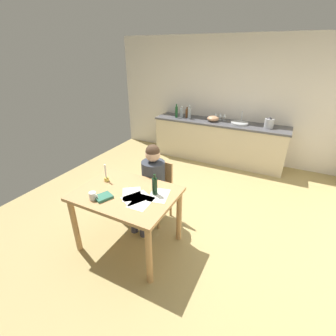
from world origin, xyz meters
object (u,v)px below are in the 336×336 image
object	(u,v)px
book_magazine	(103,197)
wine_glass_by_kettle	(220,115)
mixing_bowl	(213,119)
sink_unit	(240,123)
bottle_oil	(176,112)
candlestick	(106,177)
person_seated	(151,182)
wine_glass_near_sink	(224,115)
bottle_sauce	(189,113)
coffee_mug	(93,196)
chair_at_table	(157,188)
wine_glass_back_left	(216,114)
dining_table	(127,201)
bottle_vinegar	(182,113)
wine_bottle_on_table	(155,186)
stovetop_kettle	(269,123)
bottle_wine_red	(187,113)

from	to	relation	value
book_magazine	wine_glass_by_kettle	size ratio (longest dim) A/B	1.18
book_magazine	mixing_bowl	distance (m)	3.33
sink_unit	bottle_oil	world-z (taller)	bottle_oil
candlestick	book_magazine	distance (m)	0.40
person_seated	wine_glass_near_sink	bearing A→B (deg)	84.66
bottle_oil	bottle_sauce	xyz separation A→B (m)	(0.31, 0.02, -0.00)
coffee_mug	wine_glass_near_sink	bearing A→B (deg)	81.73
chair_at_table	bottle_oil	bearing A→B (deg)	108.77
book_magazine	bottle_oil	world-z (taller)	bottle_oil
bottle_oil	book_magazine	bearing A→B (deg)	-79.23
wine_glass_by_kettle	wine_glass_back_left	world-z (taller)	same
dining_table	bottle_vinegar	size ratio (longest dim) A/B	4.65
dining_table	book_magazine	world-z (taller)	book_magazine
wine_glass_near_sink	person_seated	bearing A→B (deg)	-95.34
bottle_vinegar	coffee_mug	bearing A→B (deg)	-82.87
dining_table	wine_bottle_on_table	distance (m)	0.42
candlestick	wine_bottle_on_table	bearing A→B (deg)	1.03
candlestick	wine_glass_by_kettle	xyz separation A→B (m)	(0.57, 3.17, 0.15)
candlestick	dining_table	bearing A→B (deg)	-16.50
book_magazine	mixing_bowl	size ratio (longest dim) A/B	0.71
mixing_bowl	dining_table	bearing A→B (deg)	-91.47
chair_at_table	wine_glass_near_sink	size ratio (longest dim) A/B	5.74
coffee_mug	mixing_bowl	bearing A→B (deg)	84.61
dining_table	wine_glass_by_kettle	xyz separation A→B (m)	(0.19, 3.29, 0.34)
dining_table	mixing_bowl	world-z (taller)	mixing_bowl
wine_glass_back_left	bottle_vinegar	bearing A→B (deg)	-165.59
wine_bottle_on_table	wine_glass_back_left	xyz separation A→B (m)	(-0.24, 3.16, 0.10)
wine_glass_near_sink	wine_glass_by_kettle	size ratio (longest dim) A/B	1.00
person_seated	book_magazine	size ratio (longest dim) A/B	6.56
dining_table	wine_bottle_on_table	world-z (taller)	wine_bottle_on_table
bottle_sauce	mixing_bowl	xyz separation A→B (m)	(0.54, 0.04, -0.07)
candlestick	stovetop_kettle	size ratio (longest dim) A/B	1.06
candlestick	wine_glass_by_kettle	size ratio (longest dim) A/B	1.51
bottle_sauce	stovetop_kettle	bearing A→B (deg)	2.27
dining_table	wine_glass_near_sink	bearing A→B (deg)	85.15
chair_at_table	mixing_bowl	distance (m)	2.47
bottle_sauce	stovetop_kettle	xyz separation A→B (m)	(1.68, 0.07, -0.03)
book_magazine	wine_glass_back_left	bearing A→B (deg)	109.11
person_seated	stovetop_kettle	xyz separation A→B (m)	(1.20, 2.61, 0.32)
wine_glass_by_kettle	sink_unit	bearing A→B (deg)	-17.58
chair_at_table	wine_glass_by_kettle	world-z (taller)	wine_glass_by_kettle
mixing_bowl	bottle_sauce	bearing A→B (deg)	-176.16
wine_bottle_on_table	bottle_sauce	distance (m)	3.05
dining_table	coffee_mug	size ratio (longest dim) A/B	10.15
wine_glass_by_kettle	wine_glass_back_left	xyz separation A→B (m)	(-0.11, 0.00, 0.00)
wine_bottle_on_table	stovetop_kettle	distance (m)	3.14
book_magazine	bottle_wine_red	size ratio (longest dim) A/B	0.75
wine_glass_by_kettle	wine_bottle_on_table	bearing A→B (deg)	-87.59
bottle_sauce	candlestick	bearing A→B (deg)	-88.38
dining_table	bottle_vinegar	world-z (taller)	bottle_vinegar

